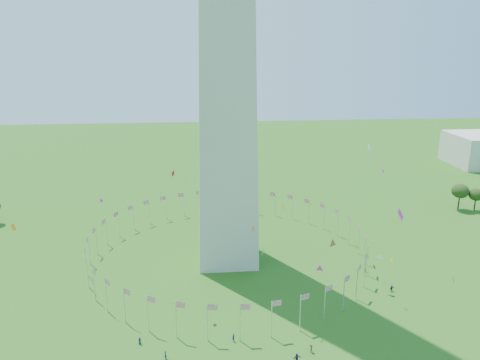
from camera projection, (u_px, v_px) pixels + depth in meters
name	position (u px, v px, depth m)	size (l,w,h in m)	color
flag_ring	(228.00, 245.00, 138.34)	(80.24, 80.24, 9.00)	silver
kites_aloft	(299.00, 236.00, 109.57)	(131.42, 71.01, 40.42)	#CC2699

